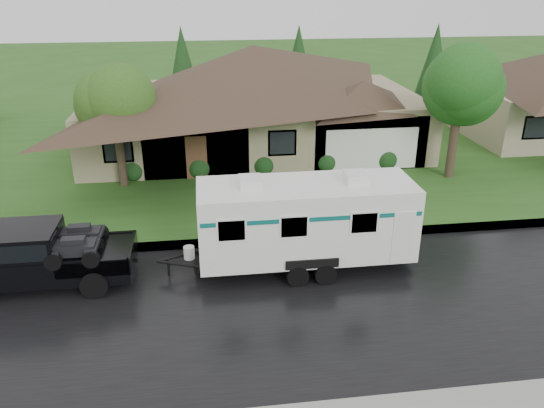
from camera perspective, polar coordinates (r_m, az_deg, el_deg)
The scene contains 10 objects.
ground at distance 17.90m, azimuth -3.84°, elevation -7.55°, with size 140.00×140.00×0.00m, color #2C5219.
road at distance 16.22m, azimuth -3.32°, elevation -11.14°, with size 140.00×8.00×0.01m, color black.
curb at distance 19.83m, azimuth -4.31°, elevation -4.05°, with size 140.00×0.50×0.15m, color gray.
lawn at distance 31.69m, azimuth -5.78°, elevation 6.55°, with size 140.00×26.00×0.15m, color #2C5219.
house_main at distance 29.88m, azimuth -1.47°, elevation 12.58°, with size 19.44×10.80×6.90m.
tree_left_green at distance 24.79m, azimuth -16.57°, elevation 10.17°, with size 3.29×3.29×5.45m.
tree_right_green at distance 26.23m, azimuth 19.67°, elevation 11.91°, with size 3.85×3.85×6.37m.
shrub_row at distance 26.24m, azimuth -0.95°, elevation 4.38°, with size 13.60×1.00×1.00m.
pickup_truck at distance 18.44m, azimuth -24.51°, elevation -5.01°, with size 6.04×2.30×2.01m.
travel_trailer at distance 17.55m, azimuth 3.64°, elevation -1.66°, with size 7.45×2.62×3.34m.
Camera 1 is at (-0.85, -15.34, 9.19)m, focal length 35.00 mm.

